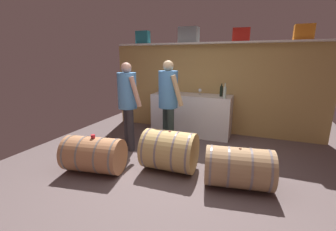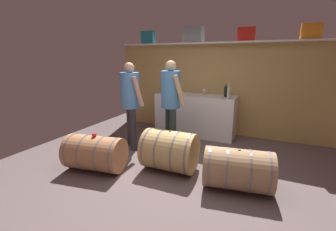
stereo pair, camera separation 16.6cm
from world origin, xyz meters
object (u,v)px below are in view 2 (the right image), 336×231
at_px(toolcase_grey, 194,35).
at_px(wine_barrel_far, 238,169).
at_px(wine_barrel_flank, 170,151).
at_px(toolcase_red, 246,34).
at_px(work_cabinet, 195,115).
at_px(wine_glass, 204,91).
at_px(tasting_cup, 94,135).
at_px(visitor_tasting, 171,96).
at_px(toolcase_teal, 148,38).
at_px(toolcase_orange, 311,31).
at_px(wine_bottle_dark, 226,91).
at_px(wine_bottle_clear, 229,92).
at_px(wine_barrel_near, 95,153).
at_px(winemaker_pouring, 131,97).

bearing_deg(toolcase_grey, wine_barrel_far, -55.45).
relative_size(toolcase_grey, wine_barrel_flank, 0.51).
height_order(toolcase_red, work_cabinet, toolcase_red).
distance_m(work_cabinet, wine_glass, 0.60).
xyz_separation_m(tasting_cup, visitor_tasting, (0.73, 1.33, 0.47)).
distance_m(toolcase_teal, wine_glass, 1.94).
xyz_separation_m(toolcase_teal, visitor_tasting, (1.18, -1.26, -1.19)).
relative_size(toolcase_red, toolcase_orange, 1.02).
bearing_deg(toolcase_red, visitor_tasting, -135.48).
distance_m(toolcase_grey, toolcase_red, 1.14).
height_order(wine_bottle_dark, wine_bottle_clear, wine_bottle_clear).
relative_size(wine_bottle_clear, wine_barrel_near, 0.32).
relative_size(wine_barrel_far, wine_barrel_flank, 1.17).
xyz_separation_m(wine_bottle_dark, visitor_tasting, (-0.83, -1.02, -0.01)).
distance_m(wine_barrel_flank, winemaker_pouring, 1.40).
relative_size(toolcase_grey, work_cabinet, 0.24).
bearing_deg(wine_bottle_clear, toolcase_orange, 18.65).
xyz_separation_m(toolcase_orange, wine_bottle_dark, (-1.45, -0.24, -1.17)).
bearing_deg(wine_bottle_dark, toolcase_teal, 173.21).
height_order(toolcase_teal, winemaker_pouring, toolcase_teal).
distance_m(toolcase_orange, work_cabinet, 2.77).
height_order(toolcase_grey, wine_barrel_near, toolcase_grey).
height_order(toolcase_red, wine_barrel_near, toolcase_red).
distance_m(toolcase_teal, wine_bottle_dark, 2.34).
height_order(wine_bottle_clear, wine_barrel_near, wine_bottle_clear).
bearing_deg(winemaker_pouring, toolcase_grey, 109.12).
distance_m(wine_barrel_far, tasting_cup, 2.20).
relative_size(toolcase_teal, toolcase_orange, 0.95).
xyz_separation_m(wine_barrel_near, visitor_tasting, (0.74, 1.33, 0.77)).
height_order(toolcase_red, wine_bottle_clear, toolcase_red).
xyz_separation_m(wine_bottle_dark, wine_barrel_near, (-1.58, -2.35, -0.79)).
bearing_deg(toolcase_red, winemaker_pouring, -144.05).
bearing_deg(winemaker_pouring, wine_bottle_clear, 77.40).
bearing_deg(tasting_cup, wine_glass, 66.50).
bearing_deg(work_cabinet, toolcase_orange, 6.09).
bearing_deg(wine_glass, wine_bottle_dark, -11.49).
relative_size(toolcase_orange, wine_bottle_clear, 1.08).
xyz_separation_m(toolcase_red, wine_barrel_flank, (-0.79, -2.09, -1.90)).
bearing_deg(winemaker_pouring, wine_barrel_far, 27.10).
bearing_deg(wine_barrel_near, winemaker_pouring, 80.17).
relative_size(toolcase_red, tasting_cup, 5.28).
distance_m(toolcase_grey, wine_bottle_dark, 1.48).
relative_size(wine_barrel_far, visitor_tasting, 0.57).
xyz_separation_m(wine_barrel_far, tasting_cup, (-2.15, -0.38, 0.30)).
height_order(wine_barrel_near, wine_barrel_flank, wine_barrel_flank).
distance_m(toolcase_teal, wine_bottle_clear, 2.46).
height_order(wine_barrel_flank, visitor_tasting, visitor_tasting).
xyz_separation_m(toolcase_grey, visitor_tasting, (0.00, -1.26, -1.21)).
relative_size(toolcase_orange, visitor_tasting, 0.20).
height_order(toolcase_teal, wine_glass, toolcase_teal).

